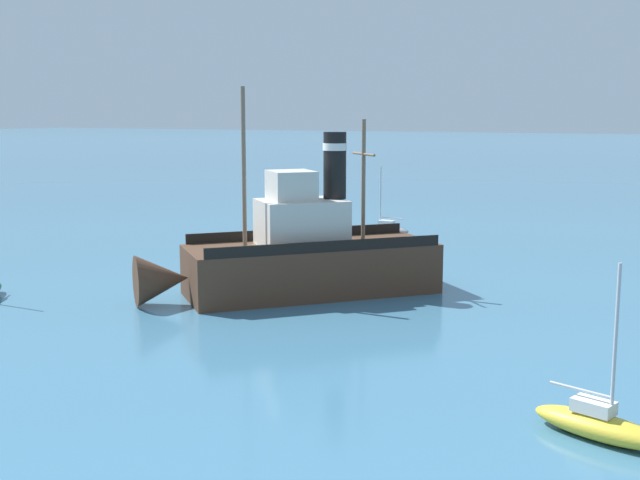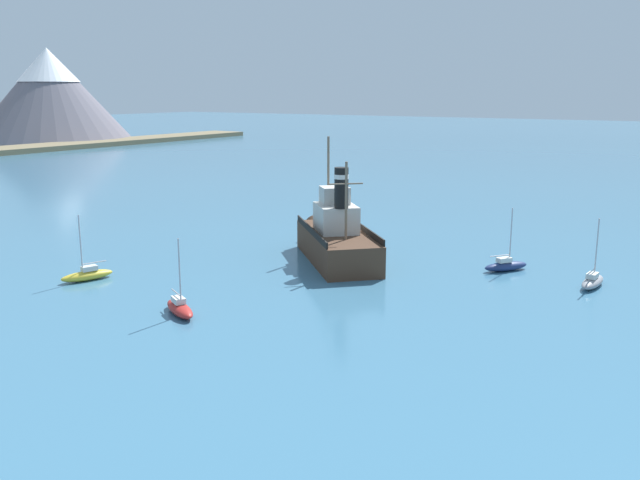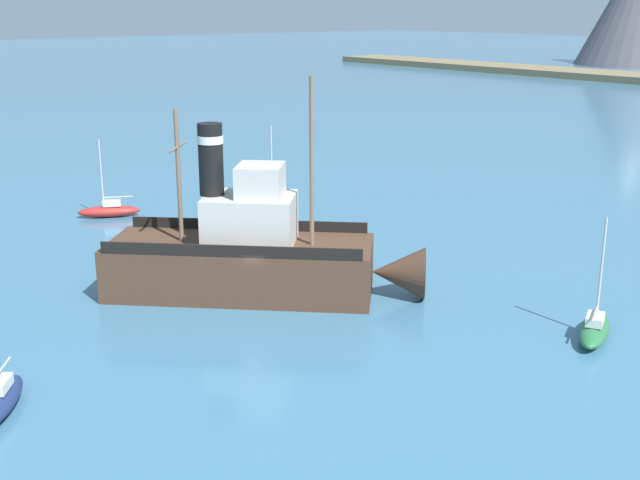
{
  "view_description": "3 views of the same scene",
  "coord_description": "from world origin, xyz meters",
  "px_view_note": "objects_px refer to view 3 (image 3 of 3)",
  "views": [
    {
      "loc": [
        -18.11,
        34.36,
        8.77
      ],
      "look_at": [
        -3.49,
        3.45,
        3.27
      ],
      "focal_mm": 45.0,
      "sensor_mm": 36.0,
      "label": 1
    },
    {
      "loc": [
        -47.21,
        -27.69,
        13.56
      ],
      "look_at": [
        -3.75,
        0.19,
        2.2
      ],
      "focal_mm": 38.0,
      "sensor_mm": 36.0,
      "label": 2
    },
    {
      "loc": [
        27.96,
        -19.2,
        12.74
      ],
      "look_at": [
        0.36,
        3.28,
        2.31
      ],
      "focal_mm": 45.0,
      "sensor_mm": 36.0,
      "label": 3
    }
  ],
  "objects_px": {
    "sailboat_red": "(109,210)",
    "sailboat_yellow": "(273,191)",
    "old_tugboat": "(254,255)",
    "sailboat_green": "(595,328)"
  },
  "relations": [
    {
      "from": "sailboat_red",
      "to": "old_tugboat",
      "type": "bearing_deg",
      "value": -2.83
    },
    {
      "from": "sailboat_red",
      "to": "sailboat_yellow",
      "type": "distance_m",
      "value": 11.42
    },
    {
      "from": "old_tugboat",
      "to": "sailboat_red",
      "type": "distance_m",
      "value": 17.27
    },
    {
      "from": "sailboat_green",
      "to": "sailboat_yellow",
      "type": "xyz_separation_m",
      "value": [
        -28.09,
        4.62,
        0.0
      ]
    },
    {
      "from": "old_tugboat",
      "to": "sailboat_yellow",
      "type": "bearing_deg",
      "value": 141.44
    },
    {
      "from": "old_tugboat",
      "to": "sailboat_green",
      "type": "xyz_separation_m",
      "value": [
        12.93,
        7.46,
        -1.4
      ]
    },
    {
      "from": "old_tugboat",
      "to": "sailboat_green",
      "type": "distance_m",
      "value": 14.99
    },
    {
      "from": "sailboat_green",
      "to": "sailboat_red",
      "type": "distance_m",
      "value": 30.83
    },
    {
      "from": "sailboat_yellow",
      "to": "old_tugboat",
      "type": "bearing_deg",
      "value": -38.56
    },
    {
      "from": "old_tugboat",
      "to": "sailboat_red",
      "type": "xyz_separation_m",
      "value": [
        -17.19,
        0.85,
        -1.4
      ]
    }
  ]
}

